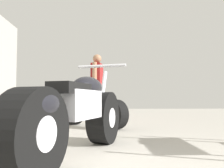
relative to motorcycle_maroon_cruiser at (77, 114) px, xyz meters
The scene contains 4 objects.
ground_plane 2.20m from the motorcycle_maroon_cruiser, 76.81° to the left, with size 18.01×18.01×0.00m, color #A8A399.
motorcycle_maroon_cruiser is the anchor object (origin of this frame).
motorcycle_black_naked 2.49m from the motorcycle_maroon_cruiser, 88.99° to the left, with size 1.36×1.41×0.82m.
mechanic_in_blue 4.39m from the motorcycle_maroon_cruiser, 89.04° to the left, with size 0.34×0.72×1.78m.
Camera 1 is at (-0.24, -0.66, 0.55)m, focal length 38.83 mm.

